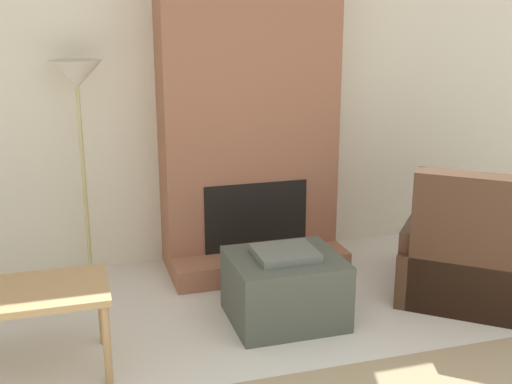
{
  "coord_description": "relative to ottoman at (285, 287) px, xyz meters",
  "views": [
    {
      "loc": [
        -1.38,
        -1.81,
        1.99
      ],
      "look_at": [
        0.0,
        2.77,
        0.64
      ],
      "focal_mm": 45.0,
      "sensor_mm": 36.0,
      "label": 1
    }
  ],
  "objects": [
    {
      "name": "armchair",
      "position": [
        1.38,
        -0.02,
        0.05
      ],
      "size": [
        1.33,
        1.35,
        0.98
      ],
      "rotation": [
        0.0,
        0.0,
        2.45
      ],
      "color": "#422819",
      "rests_on": "ground_plane"
    },
    {
      "name": "fireplace",
      "position": [
        0.07,
        1.08,
        1.01
      ],
      "size": [
        1.37,
        0.73,
        2.6
      ],
      "color": "#935B42",
      "rests_on": "ground_plane"
    },
    {
      "name": "floor_lamp_left",
      "position": [
        -1.21,
        1.05,
        1.25
      ],
      "size": [
        0.38,
        0.38,
        1.66
      ],
      "color": "tan",
      "rests_on": "ground_plane"
    },
    {
      "name": "side_table",
      "position": [
        -1.52,
        -0.22,
        0.22
      ],
      "size": [
        0.75,
        0.54,
        0.51
      ],
      "color": "tan",
      "rests_on": "ground_plane"
    },
    {
      "name": "wall_back",
      "position": [
        0.07,
        1.34,
        1.07
      ],
      "size": [
        8.08,
        0.06,
        2.6
      ],
      "primitive_type": "cube",
      "color": "beige",
      "rests_on": "ground_plane"
    },
    {
      "name": "ottoman",
      "position": [
        0.0,
        0.0,
        0.0
      ],
      "size": [
        0.72,
        0.64,
        0.5
      ],
      "color": "#474C42",
      "rests_on": "ground_plane"
    }
  ]
}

